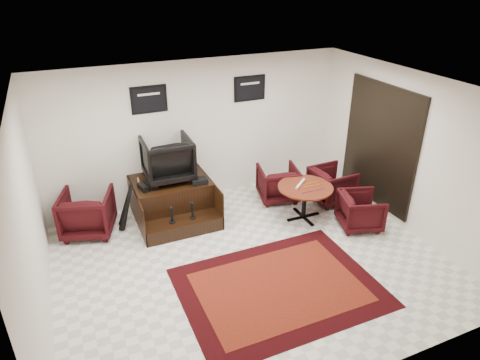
{
  "coord_description": "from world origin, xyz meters",
  "views": [
    {
      "loc": [
        -2.4,
        -5.09,
        4.27
      ],
      "look_at": [
        0.2,
        0.9,
        1.03
      ],
      "focal_mm": 32.0,
      "sensor_mm": 36.0,
      "label": 1
    }
  ],
  "objects_px": {
    "meeting_table": "(305,191)",
    "shine_podium": "(173,200)",
    "shine_chair": "(167,157)",
    "armchair_side": "(87,211)",
    "table_chair_window": "(332,183)",
    "table_chair_corner": "(361,209)",
    "table_chair_back": "(278,182)"
  },
  "relations": [
    {
      "from": "shine_chair",
      "to": "table_chair_corner",
      "type": "relative_size",
      "value": 1.22
    },
    {
      "from": "armchair_side",
      "to": "meeting_table",
      "type": "bearing_deg",
      "value": -178.28
    },
    {
      "from": "shine_podium",
      "to": "table_chair_back",
      "type": "distance_m",
      "value": 2.16
    },
    {
      "from": "shine_chair",
      "to": "table_chair_window",
      "type": "relative_size",
      "value": 1.14
    },
    {
      "from": "shine_podium",
      "to": "armchair_side",
      "type": "bearing_deg",
      "value": 177.59
    },
    {
      "from": "table_chair_corner",
      "to": "meeting_table",
      "type": "bearing_deg",
      "value": 66.16
    },
    {
      "from": "armchair_side",
      "to": "table_chair_window",
      "type": "bearing_deg",
      "value": -170.97
    },
    {
      "from": "table_chair_back",
      "to": "armchair_side",
      "type": "bearing_deg",
      "value": 8.83
    },
    {
      "from": "shine_podium",
      "to": "meeting_table",
      "type": "height_order",
      "value": "shine_podium"
    },
    {
      "from": "meeting_table",
      "to": "table_chair_back",
      "type": "bearing_deg",
      "value": 96.59
    },
    {
      "from": "shine_chair",
      "to": "shine_podium",
      "type": "bearing_deg",
      "value": 91.48
    },
    {
      "from": "meeting_table",
      "to": "shine_podium",
      "type": "bearing_deg",
      "value": 155.15
    },
    {
      "from": "shine_podium",
      "to": "table_chair_corner",
      "type": "height_order",
      "value": "shine_podium"
    },
    {
      "from": "shine_chair",
      "to": "table_chair_corner",
      "type": "bearing_deg",
      "value": 149.75
    },
    {
      "from": "table_chair_corner",
      "to": "shine_chair",
      "type": "bearing_deg",
      "value": 75.85
    },
    {
      "from": "shine_podium",
      "to": "table_chair_corner",
      "type": "xyz_separation_m",
      "value": [
        3.02,
        -1.72,
        0.03
      ]
    },
    {
      "from": "table_chair_back",
      "to": "table_chair_window",
      "type": "relative_size",
      "value": 1.0
    },
    {
      "from": "armchair_side",
      "to": "shine_podium",
      "type": "bearing_deg",
      "value": -164.37
    },
    {
      "from": "table_chair_back",
      "to": "table_chair_corner",
      "type": "distance_m",
      "value": 1.77
    },
    {
      "from": "shine_chair",
      "to": "table_chair_window",
      "type": "bearing_deg",
      "value": 166.76
    },
    {
      "from": "table_chair_corner",
      "to": "shine_podium",
      "type": "bearing_deg",
      "value": 77.9
    },
    {
      "from": "armchair_side",
      "to": "meeting_table",
      "type": "height_order",
      "value": "armchair_side"
    },
    {
      "from": "table_chair_window",
      "to": "table_chair_corner",
      "type": "relative_size",
      "value": 1.07
    },
    {
      "from": "shine_chair",
      "to": "armchair_side",
      "type": "bearing_deg",
      "value": 4.55
    },
    {
      "from": "shine_podium",
      "to": "armchair_side",
      "type": "xyz_separation_m",
      "value": [
        -1.53,
        0.06,
        0.1
      ]
    },
    {
      "from": "table_chair_back",
      "to": "table_chair_window",
      "type": "bearing_deg",
      "value": 165.53
    },
    {
      "from": "armchair_side",
      "to": "table_chair_back",
      "type": "xyz_separation_m",
      "value": [
        3.68,
        -0.24,
        -0.05
      ]
    },
    {
      "from": "armchair_side",
      "to": "table_chair_window",
      "type": "xyz_separation_m",
      "value": [
        4.65,
        -0.74,
        -0.05
      ]
    },
    {
      "from": "shine_podium",
      "to": "armchair_side",
      "type": "distance_m",
      "value": 1.53
    },
    {
      "from": "shine_podium",
      "to": "shine_chair",
      "type": "distance_m",
      "value": 0.85
    },
    {
      "from": "meeting_table",
      "to": "table_chair_corner",
      "type": "distance_m",
      "value": 1.05
    },
    {
      "from": "shine_podium",
      "to": "table_chair_corner",
      "type": "relative_size",
      "value": 2.01
    }
  ]
}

